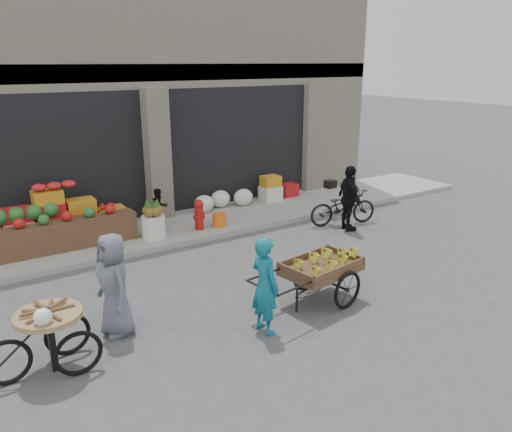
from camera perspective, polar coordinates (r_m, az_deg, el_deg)
ground at (r=8.75m, az=2.31°, el=-8.92°), size 80.00×80.00×0.00m
sidewalk at (r=12.04m, az=-9.14°, el=-1.35°), size 18.00×2.20×0.12m
building at (r=15.12m, az=-16.21°, el=14.77°), size 14.00×6.45×7.00m
fruit_display at (r=11.40m, az=-21.28°, el=-0.18°), size 3.10×1.12×1.24m
pineapple_bin at (r=11.23m, az=-11.62°, el=-1.19°), size 0.52×0.52×0.50m
fire_hydrant at (r=11.58m, az=-6.53°, el=0.30°), size 0.22×0.22×0.71m
orange_bucket at (r=11.83m, az=-4.23°, el=-0.44°), size 0.32×0.32×0.30m
right_bay_goods at (r=13.65m, az=-0.26°, el=2.63°), size 3.35×0.60×0.70m
seated_person at (r=11.85m, az=-10.99°, el=0.90°), size 0.51×0.43×0.93m
banana_cart at (r=8.28m, az=7.25°, el=-5.64°), size 2.27×1.17×0.91m
vendor_woman at (r=7.33m, az=1.03°, el=-7.94°), size 0.38×0.56×1.49m
tricycle_cart at (r=7.03m, az=-22.49°, el=-12.14°), size 1.42×0.84×0.95m
vendor_grey at (r=7.56m, az=-15.91°, el=-7.54°), size 0.56×0.80×1.55m
bicycle at (r=12.40m, az=9.90°, el=1.05°), size 1.81×1.05×0.90m
cyclist at (r=11.90m, az=10.59°, el=1.98°), size 0.62×0.99×1.56m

